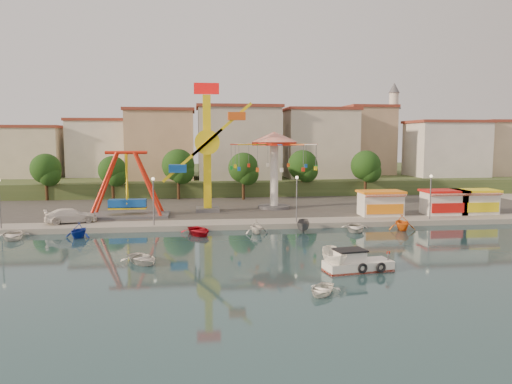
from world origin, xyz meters
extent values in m
plane|color=#122A34|center=(0.00, 0.00, 0.00)|extent=(200.00, 200.00, 0.00)
cube|color=#9E998E|center=(0.00, 62.00, 0.30)|extent=(200.00, 100.00, 0.60)
cube|color=#4C4944|center=(0.00, 30.00, 0.60)|extent=(90.00, 28.00, 0.01)
cube|color=#384C26|center=(0.00, 67.00, 1.50)|extent=(200.00, 60.00, 3.00)
cube|color=#59595E|center=(-11.67, 19.62, 0.75)|extent=(10.00, 5.00, 0.30)
cube|color=#1450B4|center=(-11.67, 19.62, 2.20)|extent=(4.50, 1.40, 1.00)
cylinder|color=red|center=(-11.67, 19.62, 8.40)|extent=(5.00, 0.40, 0.40)
cube|color=#59595E|center=(-1.85, 22.56, 0.85)|extent=(3.00, 3.00, 0.50)
cube|color=yellow|center=(-1.85, 22.56, 8.10)|extent=(1.00, 1.00, 15.00)
cube|color=red|center=(-1.85, 22.56, 16.40)|extent=(3.20, 0.50, 1.40)
cylinder|color=yellow|center=(-1.85, 21.76, 9.60)|extent=(3.20, 0.50, 3.20)
cube|color=yellow|center=(0.03, 21.56, 11.25)|extent=(7.74, 0.35, 6.86)
cube|color=#D44C12|center=(1.91, 21.56, 12.90)|extent=(2.20, 1.20, 1.00)
cylinder|color=#59595E|center=(7.19, 24.24, 0.80)|extent=(4.40, 4.40, 0.40)
cylinder|color=white|center=(7.19, 24.24, 5.10)|extent=(1.10, 1.10, 9.00)
cylinder|color=red|center=(7.19, 24.24, 9.40)|extent=(6.00, 6.00, 0.50)
cone|color=red|center=(7.19, 24.24, 10.30)|extent=(6.40, 6.40, 1.40)
cube|color=white|center=(19.27, 16.50, 2.00)|extent=(5.00, 3.00, 2.80)
cube|color=orange|center=(19.27, 16.50, 3.55)|extent=(5.40, 3.40, 0.25)
cube|color=red|center=(19.27, 14.80, 3.20)|extent=(5.00, 0.77, 0.43)
cube|color=white|center=(27.52, 16.50, 2.00)|extent=(5.00, 3.00, 2.80)
cube|color=red|center=(27.52, 16.50, 3.55)|extent=(5.40, 3.40, 0.25)
cube|color=red|center=(27.52, 14.80, 3.20)|extent=(5.00, 0.77, 0.43)
cube|color=white|center=(31.70, 16.50, 2.00)|extent=(5.00, 3.00, 2.80)
cube|color=yellow|center=(31.70, 16.50, 3.55)|extent=(5.40, 3.40, 0.25)
cube|color=red|center=(31.70, 14.80, 3.20)|extent=(5.00, 0.77, 0.43)
cylinder|color=#59595E|center=(-24.00, 13.00, 3.10)|extent=(0.14, 0.14, 5.00)
cylinder|color=#59595E|center=(-8.00, 13.00, 3.10)|extent=(0.14, 0.14, 5.00)
cylinder|color=#59595E|center=(8.00, 13.00, 3.10)|extent=(0.14, 0.14, 5.00)
cylinder|color=#59595E|center=(24.00, 13.00, 3.10)|extent=(0.14, 0.14, 5.00)
cylinder|color=#382314|center=(-26.00, 36.98, 2.40)|extent=(0.44, 0.44, 3.60)
sphere|color=black|center=(-26.00, 36.98, 5.49)|extent=(4.60, 4.60, 4.60)
cylinder|color=#382314|center=(-16.00, 36.24, 2.30)|extent=(0.44, 0.44, 3.40)
sphere|color=black|center=(-16.00, 36.24, 5.22)|extent=(4.35, 4.35, 4.35)
cylinder|color=#382314|center=(-6.00, 35.81, 2.56)|extent=(0.44, 0.44, 3.92)
sphere|color=black|center=(-6.00, 35.81, 5.94)|extent=(5.02, 5.02, 5.02)
cylinder|color=#382314|center=(4.00, 34.36, 2.43)|extent=(0.44, 0.44, 3.66)
sphere|color=black|center=(4.00, 34.36, 5.58)|extent=(4.68, 4.68, 4.68)
cylinder|color=#382314|center=(14.00, 37.35, 2.50)|extent=(0.44, 0.44, 3.80)
sphere|color=black|center=(14.00, 37.35, 5.77)|extent=(4.86, 4.86, 4.86)
cylinder|color=#382314|center=(24.00, 35.54, 2.49)|extent=(0.44, 0.44, 3.77)
sphere|color=black|center=(24.00, 35.54, 5.73)|extent=(4.83, 4.83, 4.83)
cube|color=beige|center=(-33.37, 46.06, 8.93)|extent=(9.26, 9.53, 11.87)
cube|color=silver|center=(-21.33, 51.38, 7.32)|extent=(12.33, 9.01, 8.63)
cube|color=tan|center=(-8.19, 51.96, 8.62)|extent=(11.95, 9.28, 11.23)
cube|color=beige|center=(5.60, 48.80, 7.60)|extent=(12.59, 10.50, 9.20)
cube|color=beige|center=(19.07, 52.20, 7.62)|extent=(10.75, 9.23, 9.24)
cube|color=tan|center=(32.37, 50.33, 8.61)|extent=(12.77, 10.96, 11.21)
cube|color=silver|center=(44.15, 48.77, 9.18)|extent=(8.23, 8.98, 12.36)
cube|color=beige|center=(56.03, 53.70, 7.38)|extent=(11.59, 10.93, 8.76)
cylinder|color=silver|center=(36.00, 54.00, 11.00)|extent=(1.80, 1.80, 16.00)
cylinder|color=#59595E|center=(36.00, 54.00, 16.00)|extent=(2.80, 2.80, 0.30)
cone|color=#59595E|center=(36.00, 54.00, 20.00)|extent=(2.20, 2.20, 2.00)
cube|color=white|center=(8.89, -6.02, 0.31)|extent=(5.45, 2.76, 0.94)
cube|color=red|center=(8.89, -6.02, 0.08)|extent=(5.45, 2.76, 0.17)
cube|color=white|center=(8.27, -5.92, 1.09)|extent=(2.30, 1.87, 0.94)
cube|color=black|center=(8.27, -5.92, 1.61)|extent=(2.54, 2.10, 0.12)
torus|color=black|center=(8.89, -7.06, 0.47)|extent=(0.81, 0.33, 0.79)
torus|color=black|center=(10.35, -7.01, 0.47)|extent=(0.81, 0.33, 0.79)
imported|color=silver|center=(-7.80, -1.64, 0.40)|extent=(4.27, 4.67, 0.79)
imported|color=white|center=(4.69, -11.25, 0.30)|extent=(3.27, 3.57, 0.60)
imported|color=white|center=(7.20, -5.45, 0.83)|extent=(1.91, 4.39, 1.66)
imported|color=white|center=(-17.44, 15.63, 1.42)|extent=(6.06, 3.97, 1.63)
imported|color=silver|center=(-21.75, 9.80, 0.42)|extent=(3.72, 4.60, 0.84)
imported|color=#132FA7|center=(-15.34, 9.80, 0.78)|extent=(3.28, 3.56, 1.57)
imported|color=#B40E1C|center=(-3.14, 9.80, 0.44)|extent=(4.19, 4.97, 0.88)
imported|color=silver|center=(2.98, 9.80, 0.75)|extent=(2.96, 3.26, 1.49)
imported|color=#535357|center=(8.09, 9.80, 0.69)|extent=(2.23, 3.78, 1.37)
imported|color=silver|center=(13.87, 9.80, 0.43)|extent=(3.94, 4.75, 0.85)
imported|color=orange|center=(19.23, 9.80, 0.88)|extent=(3.41, 3.79, 1.76)
camera|label=1|loc=(-3.47, -42.20, 10.18)|focal=35.00mm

